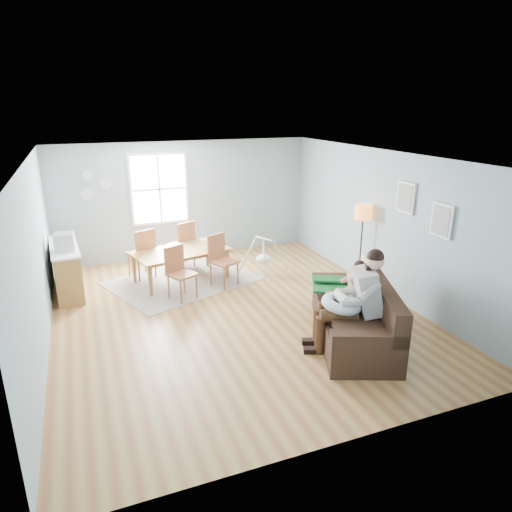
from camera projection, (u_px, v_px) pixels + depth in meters
name	position (u px, v px, depth m)	size (l,w,h in m)	color
room	(232.00, 175.00, 7.26)	(8.40, 9.40, 3.90)	brown
window	(159.00, 189.00, 10.36)	(1.32, 0.08, 1.62)	white
pictures	(423.00, 208.00, 7.54)	(0.05, 1.34, 0.74)	white
wall_plates	(93.00, 185.00, 9.82)	(0.67, 0.02, 0.66)	#8DA3AA
sofa	(358.00, 318.00, 7.07)	(1.82, 2.56, 0.95)	black
green_throw	(344.00, 283.00, 7.73)	(1.07, 0.88, 0.04)	#145B26
beige_pillow	(367.00, 273.00, 7.49)	(0.16, 0.55, 0.55)	#C6B097
father	(355.00, 297.00, 6.60)	(1.19, 0.82, 1.57)	#99999C
nursing_pillow	(342.00, 304.00, 6.63)	(0.59, 0.59, 0.16)	silver
infant	(341.00, 297.00, 6.64)	(0.20, 0.41, 0.15)	silver
toddler	(351.00, 284.00, 7.14)	(0.66, 0.46, 0.97)	white
floor_lamp	(363.00, 219.00, 8.90)	(0.33, 0.33, 1.64)	black
storage_cube	(382.00, 339.00, 6.62)	(0.49, 0.44, 0.52)	white
rug	(183.00, 281.00, 9.46)	(2.75, 2.09, 0.01)	gray
dining_table	(182.00, 266.00, 9.36)	(1.88, 1.05, 0.66)	olive
chair_sw	(179.00, 269.00, 8.48)	(0.61, 0.61, 1.00)	brown
chair_se	(221.00, 256.00, 9.10)	(0.63, 0.63, 1.04)	brown
chair_nw	(143.00, 250.00, 9.43)	(0.64, 0.64, 1.07)	brown
chair_ne	(184.00, 241.00, 10.06)	(0.63, 0.63, 1.06)	brown
counter	(67.00, 269.00, 8.79)	(0.59, 1.70, 0.94)	olive
monitor	(64.00, 242.00, 8.32)	(0.36, 0.34, 0.32)	#B2B2B7
baby_swing	(264.00, 258.00, 9.72)	(1.05, 1.06, 0.81)	#B2B2B7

